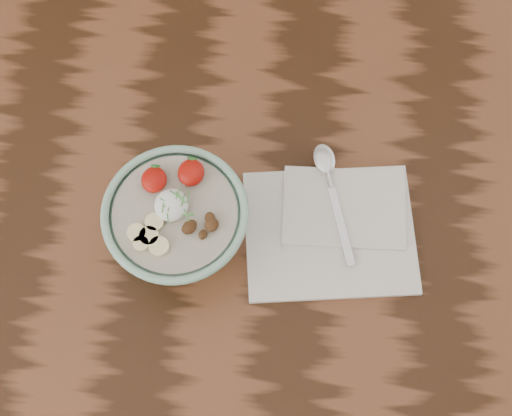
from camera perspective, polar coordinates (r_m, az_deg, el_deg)
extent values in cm
cube|color=black|center=(109.38, -7.61, -0.35)|extent=(160.00, 90.00, 4.00)
cylinder|color=#87B69D|center=(104.94, -5.93, -2.29)|extent=(8.72, 8.72, 1.25)
torus|color=#87B69D|center=(95.39, -6.52, -0.38)|extent=(19.82, 19.82, 1.14)
cylinder|color=beige|center=(95.97, -6.48, -0.51)|extent=(16.81, 16.81, 1.04)
ellipsoid|color=white|center=(94.99, -6.80, 0.23)|extent=(4.59, 4.59, 2.53)
ellipsoid|color=#A60E07|center=(96.36, -5.22, 2.84)|extent=(3.60, 3.96, 1.98)
cone|color=#286623|center=(96.73, -5.13, 3.79)|extent=(1.40, 1.03, 1.52)
ellipsoid|color=#A60E07|center=(96.58, -8.17, 2.25)|extent=(3.45, 3.80, 1.90)
cone|color=#286623|center=(96.89, -8.07, 3.17)|extent=(1.40, 1.03, 1.52)
cylinder|color=#F5E7A1|center=(94.44, -8.56, -2.23)|extent=(2.62, 2.62, 0.70)
cylinder|color=#F5E7A1|center=(94.96, -8.13, -1.14)|extent=(2.50, 2.50, 0.70)
cylinder|color=#F5E7A1|center=(94.83, -9.54, -1.98)|extent=(2.53, 2.53, 0.70)
cylinder|color=#F5E7A1|center=(94.27, -9.18, -2.85)|extent=(2.11, 2.11, 0.70)
cylinder|color=#F5E7A1|center=(93.81, -7.78, -3.06)|extent=(2.69, 2.69, 0.70)
ellipsoid|color=#4E2D17|center=(93.82, -5.38, -1.59)|extent=(2.64, 2.52, 1.20)
ellipsoid|color=#4E2D17|center=(94.12, -5.52, -1.48)|extent=(1.18, 1.54, 1.09)
ellipsoid|color=#4E2D17|center=(94.18, -5.37, -1.38)|extent=(1.83, 1.81, 0.95)
ellipsoid|color=#4E2D17|center=(93.80, -3.57, -1.35)|extent=(2.47, 2.54, 1.13)
ellipsoid|color=#4E2D17|center=(93.87, -5.30, -1.48)|extent=(2.43, 2.58, 1.43)
ellipsoid|color=#4E2D17|center=(94.15, -3.70, -0.83)|extent=(1.75, 2.05, 0.98)
ellipsoid|color=#4E2D17|center=(93.62, -4.28, -2.13)|extent=(1.33, 1.56, 0.88)
cylinder|color=#468E3C|center=(94.36, -6.61, 1.19)|extent=(1.20, 0.89, 0.23)
cylinder|color=#468E3C|center=(93.08, -5.48, -0.56)|extent=(1.65, 0.23, 0.24)
cylinder|color=#468E3C|center=(93.87, -7.13, 0.26)|extent=(1.10, 0.90, 0.22)
cylinder|color=#468E3C|center=(94.12, -6.11, 0.95)|extent=(1.31, 1.24, 0.24)
cylinder|color=#468E3C|center=(93.94, -5.99, 0.72)|extent=(1.36, 1.06, 0.23)
cylinder|color=#468E3C|center=(94.12, -7.34, 0.58)|extent=(1.31, 0.76, 0.23)
cylinder|color=#468E3C|center=(93.79, -7.47, 0.02)|extent=(0.20, 1.38, 0.23)
cylinder|color=#468E3C|center=(93.20, -7.07, -0.83)|extent=(0.49, 1.35, 0.23)
cylinder|color=#468E3C|center=(93.12, -5.52, -0.49)|extent=(1.54, 0.42, 0.23)
cylinder|color=#468E3C|center=(94.25, -6.29, 1.10)|extent=(0.50, 1.86, 0.24)
cylinder|color=#468E3C|center=(93.88, -5.86, 0.65)|extent=(0.37, 1.75, 0.24)
cylinder|color=#468E3C|center=(93.71, -6.95, 0.06)|extent=(0.45, 1.21, 0.22)
cylinder|color=#468E3C|center=(93.96, -5.44, 0.89)|extent=(0.22, 1.81, 0.24)
cylinder|color=#468E3C|center=(93.08, -5.59, -0.57)|extent=(1.01, 1.74, 0.24)
cube|color=silver|center=(105.30, 5.91, -1.96)|extent=(27.10, 23.02, 0.95)
cube|color=silver|center=(106.04, 7.06, 0.03)|extent=(18.37, 12.83, 0.57)
cube|color=silver|center=(104.50, 6.82, -1.44)|extent=(4.53, 12.17, 0.38)
cylinder|color=silver|center=(106.87, 5.85, 2.45)|extent=(1.61, 3.30, 0.75)
ellipsoid|color=silver|center=(107.90, 5.48, 3.96)|extent=(4.51, 5.63, 1.02)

